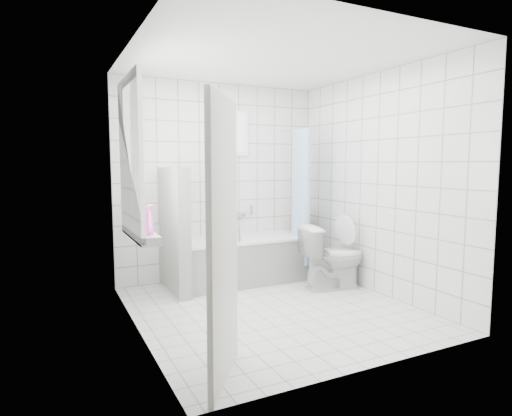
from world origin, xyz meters
TOP-DOWN VIEW (x-y plane):
  - ground at (0.00, 0.00)m, footprint 3.00×3.00m
  - ceiling at (0.00, 0.00)m, footprint 3.00×3.00m
  - wall_back at (0.00, 1.50)m, footprint 2.80×0.02m
  - wall_front at (0.00, -1.50)m, footprint 2.80×0.02m
  - wall_left at (-1.40, 0.00)m, footprint 0.02×3.00m
  - wall_right at (1.40, 0.00)m, footprint 0.02×3.00m
  - window_left at (-1.35, 0.30)m, footprint 0.01×0.90m
  - window_back at (0.10, 1.46)m, footprint 0.50×0.01m
  - window_sill at (-1.31, 0.30)m, footprint 0.18×1.02m
  - door at (-1.02, -1.15)m, footprint 0.49×0.68m
  - bathtub at (0.16, 1.12)m, footprint 1.70×0.77m
  - partition_wall at (-0.75, 1.07)m, footprint 0.15×0.85m
  - tiled_ledge at (1.19, 1.38)m, footprint 0.40×0.24m
  - toilet at (1.03, 0.34)m, footprint 0.85×0.58m
  - curtain_rod at (0.95, 1.10)m, footprint 0.02×0.80m
  - shower_curtain at (0.95, 0.97)m, footprint 0.14×0.48m
  - tub_faucet at (0.26, 1.46)m, footprint 0.18×0.06m
  - sill_bottles at (-1.30, 0.28)m, footprint 0.15×0.78m
  - ledge_bottles at (1.20, 1.34)m, footprint 0.18×0.17m

SIDE VIEW (x-z plane):
  - ground at x=0.00m, z-range 0.00..0.00m
  - tiled_ledge at x=1.19m, z-range 0.00..0.55m
  - bathtub at x=0.16m, z-range 0.00..0.58m
  - toilet at x=1.03m, z-range 0.00..0.79m
  - ledge_bottles at x=1.20m, z-range 0.54..0.81m
  - partition_wall at x=-0.75m, z-range 0.00..1.50m
  - tub_faucet at x=0.26m, z-range 0.82..0.88m
  - window_sill at x=-1.31m, z-range 0.82..0.90m
  - door at x=-1.02m, z-range 0.00..2.00m
  - sill_bottles at x=-1.30m, z-range 0.89..1.18m
  - shower_curtain at x=0.95m, z-range 0.21..1.99m
  - wall_back at x=0.00m, z-range 0.00..2.60m
  - wall_front at x=0.00m, z-range 0.00..2.60m
  - wall_left at x=-1.40m, z-range 0.00..2.60m
  - wall_right at x=1.40m, z-range 0.00..2.60m
  - window_left at x=-1.35m, z-range 0.90..2.30m
  - window_back at x=0.10m, z-range 1.70..2.20m
  - curtain_rod at x=0.95m, z-range 1.99..2.01m
  - ceiling at x=0.00m, z-range 2.60..2.60m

